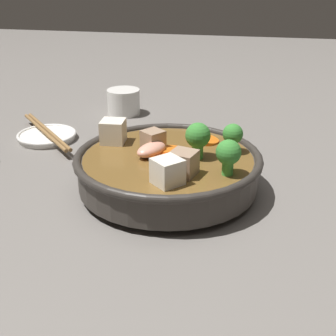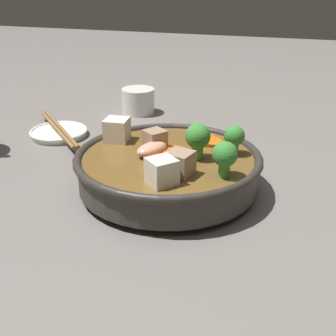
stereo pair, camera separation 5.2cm
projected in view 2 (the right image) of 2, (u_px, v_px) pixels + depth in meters
ground_plane at (168, 190)px, 0.70m from camera, size 3.00×3.00×0.00m
stirfry_bowl at (168, 166)px, 0.68m from camera, size 0.27×0.27×0.11m
side_saucer at (59, 132)px, 0.91m from camera, size 0.11×0.11×0.01m
tea_cup at (138, 101)px, 1.03m from camera, size 0.07×0.07×0.05m
chopsticks_pair at (58, 128)px, 0.90m from camera, size 0.17×0.18×0.01m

